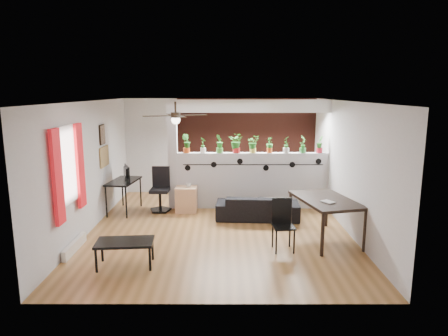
{
  "coord_description": "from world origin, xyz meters",
  "views": [
    {
      "loc": [
        0.12,
        -7.88,
        2.8
      ],
      "look_at": [
        0.11,
        0.6,
        1.16
      ],
      "focal_mm": 32.0,
      "sensor_mm": 36.0,
      "label": 1
    }
  ],
  "objects_px": {
    "potted_plant_5": "(270,144)",
    "cup": "(188,185)",
    "coffee_table": "(125,244)",
    "computer_desk": "(124,183)",
    "ceiling_fan": "(176,117)",
    "potted_plant_0": "(186,143)",
    "dining_table": "(326,203)",
    "potted_plant_3": "(236,142)",
    "folding_chair": "(283,220)",
    "office_chair": "(160,192)",
    "potted_plant_1": "(203,144)",
    "potted_plant_4": "(253,144)",
    "sofa": "(257,207)",
    "potted_plant_2": "(220,143)",
    "potted_plant_8": "(320,144)",
    "cube_shelf": "(186,199)",
    "potted_plant_7": "(303,144)",
    "potted_plant_6": "(286,144)"
  },
  "relations": [
    {
      "from": "cup",
      "to": "ceiling_fan",
      "type": "bearing_deg",
      "value": -93.1
    },
    {
      "from": "cube_shelf",
      "to": "coffee_table",
      "type": "bearing_deg",
      "value": -102.83
    },
    {
      "from": "ceiling_fan",
      "to": "office_chair",
      "type": "bearing_deg",
      "value": 111.06
    },
    {
      "from": "ceiling_fan",
      "to": "potted_plant_8",
      "type": "relative_size",
      "value": 2.96
    },
    {
      "from": "potted_plant_1",
      "to": "potted_plant_4",
      "type": "bearing_deg",
      "value": 0.0
    },
    {
      "from": "potted_plant_5",
      "to": "potted_plant_3",
      "type": "bearing_deg",
      "value": 180.0
    },
    {
      "from": "potted_plant_3",
      "to": "potted_plant_1",
      "type": "bearing_deg",
      "value": 180.0
    },
    {
      "from": "coffee_table",
      "to": "dining_table",
      "type": "bearing_deg",
      "value": 18.49
    },
    {
      "from": "computer_desk",
      "to": "coffee_table",
      "type": "relative_size",
      "value": 1.16
    },
    {
      "from": "potted_plant_5",
      "to": "computer_desk",
      "type": "relative_size",
      "value": 0.34
    },
    {
      "from": "potted_plant_0",
      "to": "office_chair",
      "type": "height_order",
      "value": "potted_plant_0"
    },
    {
      "from": "ceiling_fan",
      "to": "dining_table",
      "type": "relative_size",
      "value": 0.72
    },
    {
      "from": "cup",
      "to": "computer_desk",
      "type": "distance_m",
      "value": 1.51
    },
    {
      "from": "potted_plant_5",
      "to": "cube_shelf",
      "type": "distance_m",
      "value": 2.36
    },
    {
      "from": "ceiling_fan",
      "to": "dining_table",
      "type": "xyz_separation_m",
      "value": [
        2.83,
        -0.34,
        -1.59
      ]
    },
    {
      "from": "potted_plant_5",
      "to": "cup",
      "type": "height_order",
      "value": "potted_plant_5"
    },
    {
      "from": "sofa",
      "to": "potted_plant_0",
      "type": "bearing_deg",
      "value": -24.14
    },
    {
      "from": "potted_plant_3",
      "to": "computer_desk",
      "type": "xyz_separation_m",
      "value": [
        -2.63,
        -0.34,
        -0.92
      ]
    },
    {
      "from": "computer_desk",
      "to": "dining_table",
      "type": "distance_m",
      "value": 4.62
    },
    {
      "from": "potted_plant_4",
      "to": "potted_plant_0",
      "type": "bearing_deg",
      "value": -180.0
    },
    {
      "from": "potted_plant_0",
      "to": "potted_plant_6",
      "type": "bearing_deg",
      "value": 0.0
    },
    {
      "from": "folding_chair",
      "to": "potted_plant_2",
      "type": "bearing_deg",
      "value": 113.94
    },
    {
      "from": "sofa",
      "to": "cup",
      "type": "xyz_separation_m",
      "value": [
        -1.58,
        0.52,
        0.39
      ]
    },
    {
      "from": "potted_plant_4",
      "to": "computer_desk",
      "type": "xyz_separation_m",
      "value": [
        -3.03,
        -0.34,
        -0.89
      ]
    },
    {
      "from": "sofa",
      "to": "potted_plant_7",
      "type": "bearing_deg",
      "value": -139.28
    },
    {
      "from": "potted_plant_8",
      "to": "cube_shelf",
      "type": "xyz_separation_m",
      "value": [
        -3.15,
        -0.34,
        -1.27
      ]
    },
    {
      "from": "potted_plant_6",
      "to": "coffee_table",
      "type": "bearing_deg",
      "value": -132.85
    },
    {
      "from": "potted_plant_2",
      "to": "coffee_table",
      "type": "xyz_separation_m",
      "value": [
        -1.49,
        -3.31,
        -1.2
      ]
    },
    {
      "from": "ceiling_fan",
      "to": "computer_desk",
      "type": "bearing_deg",
      "value": 134.35
    },
    {
      "from": "potted_plant_0",
      "to": "folding_chair",
      "type": "relative_size",
      "value": 0.48
    },
    {
      "from": "potted_plant_0",
      "to": "folding_chair",
      "type": "distance_m",
      "value": 3.4
    },
    {
      "from": "ceiling_fan",
      "to": "potted_plant_8",
      "type": "bearing_deg",
      "value": 29.51
    },
    {
      "from": "office_chair",
      "to": "cup",
      "type": "bearing_deg",
      "value": -5.33
    },
    {
      "from": "potted_plant_0",
      "to": "dining_table",
      "type": "relative_size",
      "value": 0.27
    },
    {
      "from": "potted_plant_2",
      "to": "potted_plant_4",
      "type": "bearing_deg",
      "value": 0.0
    },
    {
      "from": "potted_plant_1",
      "to": "potted_plant_4",
      "type": "relative_size",
      "value": 0.9
    },
    {
      "from": "potted_plant_1",
      "to": "computer_desk",
      "type": "bearing_deg",
      "value": -169.54
    },
    {
      "from": "potted_plant_0",
      "to": "sofa",
      "type": "relative_size",
      "value": 0.26
    },
    {
      "from": "coffee_table",
      "to": "office_chair",
      "type": "bearing_deg",
      "value": 88.18
    },
    {
      "from": "potted_plant_2",
      "to": "cup",
      "type": "height_order",
      "value": "potted_plant_2"
    },
    {
      "from": "cup",
      "to": "coffee_table",
      "type": "xyz_separation_m",
      "value": [
        -0.76,
        -2.97,
        -0.26
      ]
    },
    {
      "from": "potted_plant_5",
      "to": "coffee_table",
      "type": "xyz_separation_m",
      "value": [
        -2.68,
        -3.31,
        -1.17
      ]
    },
    {
      "from": "potted_plant_3",
      "to": "sofa",
      "type": "relative_size",
      "value": 0.27
    },
    {
      "from": "potted_plant_8",
      "to": "sofa",
      "type": "bearing_deg",
      "value": -150.63
    },
    {
      "from": "sofa",
      "to": "cup",
      "type": "height_order",
      "value": "cup"
    },
    {
      "from": "cup",
      "to": "computer_desk",
      "type": "height_order",
      "value": "computer_desk"
    },
    {
      "from": "cup",
      "to": "potted_plant_7",
      "type": "bearing_deg",
      "value": 7.16
    },
    {
      "from": "computer_desk",
      "to": "cup",
      "type": "bearing_deg",
      "value": 0.0
    },
    {
      "from": "potted_plant_6",
      "to": "office_chair",
      "type": "relative_size",
      "value": 0.4
    },
    {
      "from": "potted_plant_3",
      "to": "office_chair",
      "type": "height_order",
      "value": "potted_plant_3"
    }
  ]
}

